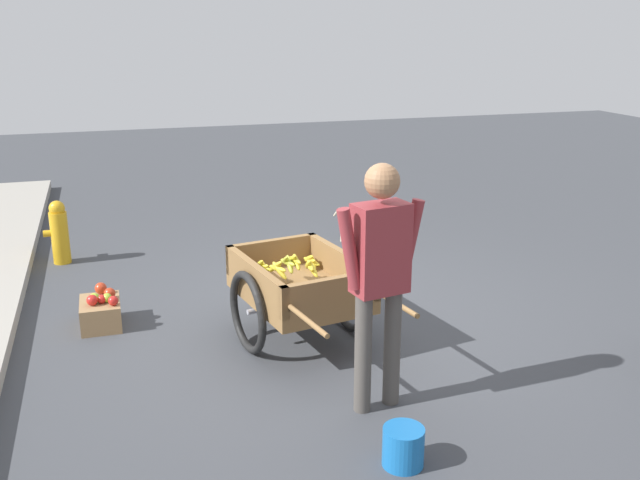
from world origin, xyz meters
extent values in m
plane|color=#3D3F44|center=(0.00, 0.00, 0.00)|extent=(24.00, 24.00, 0.00)
cube|color=olive|center=(-0.34, 0.38, 0.40)|extent=(1.23, 0.98, 0.10)
cube|color=olive|center=(0.17, 0.47, 0.57)|extent=(0.20, 0.80, 0.24)
cube|color=olive|center=(-0.85, 0.29, 0.57)|extent=(0.20, 0.80, 0.24)
cube|color=olive|center=(-0.40, 0.74, 0.57)|extent=(1.09, 0.26, 0.24)
cube|color=olive|center=(-0.27, 0.02, 0.57)|extent=(1.09, 0.26, 0.24)
torus|color=black|center=(-0.42, 0.81, 0.32)|extent=(0.64, 0.17, 0.64)
torus|color=black|center=(-0.26, -0.05, 0.32)|extent=(0.64, 0.17, 0.64)
cylinder|color=#9E9EA8|center=(-0.34, 0.38, 0.32)|extent=(0.20, 0.87, 0.04)
cylinder|color=olive|center=(-1.21, 0.57, 0.55)|extent=(0.55, 0.13, 0.04)
cylinder|color=olive|center=(-1.09, -0.10, 0.55)|extent=(0.55, 0.13, 0.04)
cylinder|color=#9E9EA8|center=(0.13, 0.47, 0.18)|extent=(0.04, 0.04, 0.35)
ellipsoid|color=gold|center=(-0.25, 0.44, 0.61)|extent=(0.17, 0.05, 0.15)
ellipsoid|color=gold|center=(-0.23, 0.45, 0.62)|extent=(0.19, 0.12, 0.05)
ellipsoid|color=gold|center=(-0.21, 0.46, 0.63)|extent=(0.18, 0.08, 0.14)
ellipsoid|color=gold|center=(-0.73, 0.13, 0.59)|extent=(0.18, 0.07, 0.14)
ellipsoid|color=gold|center=(-0.72, 0.14, 0.60)|extent=(0.19, 0.08, 0.09)
ellipsoid|color=gold|center=(-0.71, 0.15, 0.61)|extent=(0.19, 0.10, 0.08)
ellipsoid|color=gold|center=(-0.69, 0.16, 0.62)|extent=(0.18, 0.06, 0.14)
ellipsoid|color=gold|center=(-0.43, 0.30, 0.62)|extent=(0.18, 0.08, 0.13)
ellipsoid|color=gold|center=(-0.41, 0.31, 0.63)|extent=(0.18, 0.07, 0.05)
ellipsoid|color=gold|center=(-0.39, 0.32, 0.64)|extent=(0.18, 0.07, 0.14)
ellipsoid|color=gold|center=(-0.38, 0.55, 0.61)|extent=(0.17, 0.12, 0.14)
ellipsoid|color=gold|center=(-0.36, 0.56, 0.62)|extent=(0.18, 0.13, 0.05)
ellipsoid|color=gold|center=(-0.33, 0.57, 0.63)|extent=(0.17, 0.12, 0.15)
ellipsoid|color=gold|center=(-0.24, 0.66, 0.51)|extent=(0.18, 0.07, 0.13)
ellipsoid|color=gold|center=(-0.22, 0.67, 0.52)|extent=(0.18, 0.14, 0.05)
ellipsoid|color=gold|center=(-0.20, 0.68, 0.53)|extent=(0.18, 0.06, 0.13)
ellipsoid|color=gold|center=(-0.19, 0.62, 0.56)|extent=(0.18, 0.05, 0.14)
ellipsoid|color=gold|center=(-0.18, 0.63, 0.57)|extent=(0.19, 0.06, 0.09)
ellipsoid|color=gold|center=(-0.18, 0.64, 0.58)|extent=(0.18, 0.13, 0.05)
ellipsoid|color=gold|center=(-0.17, 0.65, 0.59)|extent=(0.19, 0.12, 0.09)
ellipsoid|color=gold|center=(-0.16, 0.66, 0.60)|extent=(0.18, 0.07, 0.14)
ellipsoid|color=gold|center=(-0.26, 0.38, 0.63)|extent=(0.18, 0.05, 0.13)
ellipsoid|color=gold|center=(-0.24, 0.39, 0.64)|extent=(0.19, 0.09, 0.04)
ellipsoid|color=gold|center=(-0.23, 0.40, 0.65)|extent=(0.18, 0.05, 0.13)
ellipsoid|color=gold|center=(-0.29, 0.66, 0.53)|extent=(0.17, 0.12, 0.14)
ellipsoid|color=gold|center=(-0.28, 0.67, 0.54)|extent=(0.19, 0.05, 0.09)
ellipsoid|color=gold|center=(-0.27, 0.68, 0.55)|extent=(0.18, 0.05, 0.05)
ellipsoid|color=gold|center=(-0.26, 0.68, 0.56)|extent=(0.19, 0.09, 0.09)
ellipsoid|color=gold|center=(-0.25, 0.69, 0.57)|extent=(0.17, 0.13, 0.14)
ellipsoid|color=gold|center=(0.03, 0.16, 0.50)|extent=(0.18, 0.06, 0.13)
ellipsoid|color=gold|center=(0.04, 0.17, 0.51)|extent=(0.18, 0.14, 0.08)
ellipsoid|color=gold|center=(0.05, 0.18, 0.52)|extent=(0.19, 0.07, 0.08)
ellipsoid|color=gold|center=(0.06, 0.19, 0.53)|extent=(0.19, 0.07, 0.13)
cylinder|color=#4C4742|center=(-1.49, 0.28, 0.40)|extent=(0.11, 0.11, 0.80)
cylinder|color=#4C4742|center=(-1.45, 0.07, 0.40)|extent=(0.11, 0.11, 0.80)
cube|color=maroon|center=(-1.47, 0.17, 1.09)|extent=(0.26, 0.37, 0.57)
sphere|color=#9E704C|center=(-1.47, 0.17, 1.51)|extent=(0.22, 0.22, 0.22)
cylinder|color=maroon|center=(-1.51, 0.39, 1.12)|extent=(0.08, 0.17, 0.52)
cylinder|color=maroon|center=(-1.43, -0.04, 1.12)|extent=(0.08, 0.17, 0.52)
ellipsoid|color=beige|center=(1.98, -0.89, 0.27)|extent=(0.48, 0.34, 0.18)
sphere|color=beige|center=(1.73, -1.00, 0.33)|extent=(0.14, 0.14, 0.14)
cylinder|color=beige|center=(2.24, -0.78, 0.31)|extent=(0.11, 0.07, 0.12)
cylinder|color=beige|center=(1.88, -1.00, 0.09)|extent=(0.04, 0.04, 0.18)
cylinder|color=beige|center=(1.84, -0.90, 0.09)|extent=(0.04, 0.04, 0.18)
cylinder|color=beige|center=(2.12, -0.89, 0.09)|extent=(0.04, 0.04, 0.18)
cylinder|color=beige|center=(2.08, -0.79, 0.09)|extent=(0.04, 0.04, 0.18)
cylinder|color=gold|center=(2.22, 2.26, 0.28)|extent=(0.18, 0.18, 0.55)
sphere|color=gold|center=(2.22, 2.26, 0.59)|extent=(0.16, 0.16, 0.16)
cylinder|color=gold|center=(2.33, 2.26, 0.33)|extent=(0.10, 0.07, 0.07)
cylinder|color=gold|center=(2.22, 2.37, 0.33)|extent=(0.07, 0.10, 0.07)
cylinder|color=#1966B2|center=(-2.12, 0.27, 0.12)|extent=(0.24, 0.24, 0.23)
cube|color=#99754C|center=(0.41, 1.89, 0.11)|extent=(0.44, 0.32, 0.22)
sphere|color=red|center=(0.33, 1.94, 0.27)|extent=(0.09, 0.09, 0.09)
sphere|color=#B23319|center=(0.58, 1.87, 0.27)|extent=(0.10, 0.10, 0.10)
sphere|color=#99BF33|center=(0.37, 1.93, 0.26)|extent=(0.09, 0.09, 0.09)
sphere|color=red|center=(0.28, 1.78, 0.26)|extent=(0.08, 0.08, 0.08)
sphere|color=#99BF33|center=(0.36, 1.83, 0.26)|extent=(0.08, 0.08, 0.08)
sphere|color=red|center=(0.35, 1.87, 0.26)|extent=(0.07, 0.07, 0.07)
sphere|color=#B23319|center=(0.44, 1.80, 0.27)|extent=(0.09, 0.09, 0.09)
camera|label=1|loc=(-5.32, 1.75, 2.42)|focal=39.81mm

